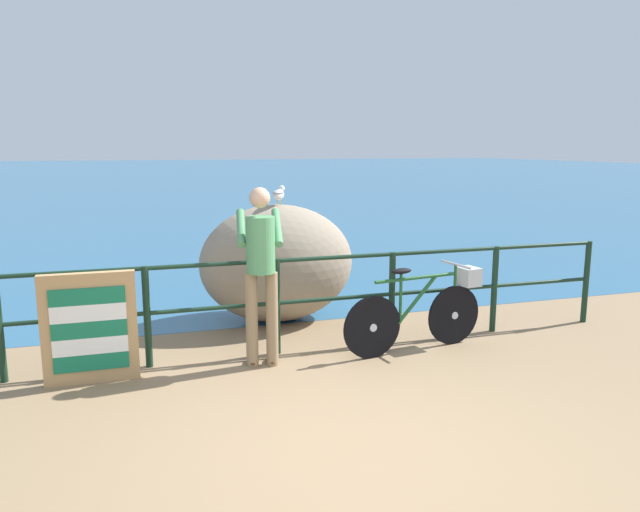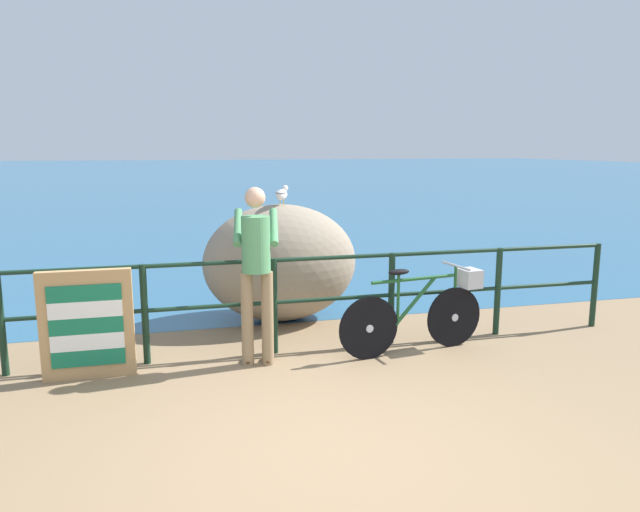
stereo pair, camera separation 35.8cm
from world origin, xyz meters
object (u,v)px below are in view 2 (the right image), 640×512
person_at_railing (256,267)px  folded_deckchair_stack (87,325)px  breakwater_boulder_main (280,263)px  seagull (282,194)px  bicycle (425,309)px

person_at_railing → folded_deckchair_stack: size_ratio=1.71×
breakwater_boulder_main → seagull: bearing=-80.4°
bicycle → folded_deckchair_stack: bearing=170.3°
person_at_railing → breakwater_boulder_main: size_ratio=0.93×
person_at_railing → breakwater_boulder_main: 1.61m
breakwater_boulder_main → bicycle: bearing=-50.6°
seagull → folded_deckchair_stack: bearing=154.8°
folded_deckchair_stack → bicycle: bearing=-1.3°
person_at_railing → seagull: 1.63m
bicycle → seagull: (-1.26, 1.47, 1.13)m
breakwater_boulder_main → person_at_railing: bearing=-108.8°
bicycle → folded_deckchair_stack: size_ratio=1.62×
person_at_railing → folded_deckchair_stack: bearing=97.8°
breakwater_boulder_main → seagull: (0.01, -0.08, 0.87)m
bicycle → folded_deckchair_stack: folded_deckchair_stack is taller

